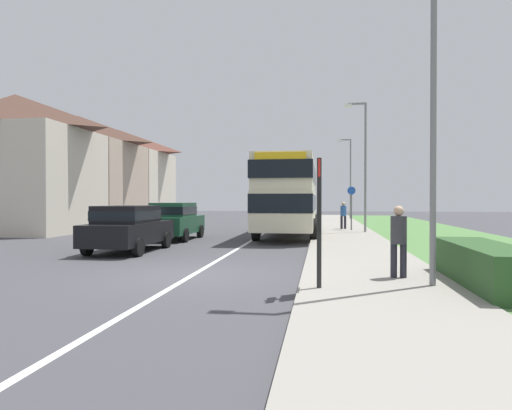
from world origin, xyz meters
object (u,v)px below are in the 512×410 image
at_px(double_decker_bus, 289,193).
at_px(bus_stop_sign, 319,213).
at_px(parked_car_dark_green, 175,219).
at_px(street_lamp_near, 428,56).
at_px(street_lamp_far, 349,173).
at_px(parked_car_black, 129,226).
at_px(street_lamp_mid, 363,158).
at_px(pedestrian_walking_away, 343,214).
at_px(pedestrian_at_stop, 399,238).
at_px(cycle_route_sign, 351,206).

distance_m(double_decker_bus, bus_stop_sign, 13.63).
relative_size(parked_car_dark_green, street_lamp_near, 0.48).
bearing_deg(street_lamp_far, parked_car_black, -109.16).
xyz_separation_m(street_lamp_mid, street_lamp_far, (0.28, 16.63, 0.15)).
distance_m(pedestrian_walking_away, street_lamp_far, 14.68).
height_order(pedestrian_at_stop, street_lamp_near, street_lamp_near).
height_order(cycle_route_sign, street_lamp_near, street_lamp_near).
distance_m(parked_car_dark_green, street_lamp_far, 23.27).
height_order(pedestrian_at_stop, street_lamp_mid, street_lamp_mid).
height_order(parked_car_black, street_lamp_mid, street_lamp_mid).
relative_size(cycle_route_sign, street_lamp_mid, 0.37).
distance_m(parked_car_dark_green, street_lamp_mid, 10.31).
distance_m(street_lamp_mid, street_lamp_far, 16.63).
distance_m(parked_car_black, street_lamp_far, 27.69).
xyz_separation_m(bus_stop_sign, street_lamp_far, (2.47, 32.05, 2.59)).
height_order(bus_stop_sign, street_lamp_mid, street_lamp_mid).
distance_m(parked_car_dark_green, cycle_route_sign, 10.06).
xyz_separation_m(double_decker_bus, street_lamp_near, (3.65, -12.97, 2.47)).
bearing_deg(street_lamp_far, bus_stop_sign, -94.41).
xyz_separation_m(double_decker_bus, bus_stop_sign, (1.55, -13.53, -0.60)).
relative_size(parked_car_dark_green, pedestrian_at_stop, 2.34).
bearing_deg(cycle_route_sign, pedestrian_walking_away, 109.01).
bearing_deg(pedestrian_at_stop, parked_car_dark_green, 130.94).
bearing_deg(parked_car_black, bus_stop_sign, -42.80).
relative_size(parked_car_dark_green, street_lamp_mid, 0.57).
distance_m(pedestrian_at_stop, street_lamp_mid, 14.37).
xyz_separation_m(bus_stop_sign, cycle_route_sign, (1.67, 16.66, -0.11)).
xyz_separation_m(double_decker_bus, pedestrian_at_stop, (3.24, -12.15, -1.17)).
xyz_separation_m(double_decker_bus, cycle_route_sign, (3.22, 3.13, -0.71)).
bearing_deg(street_lamp_near, bus_stop_sign, -165.33).
height_order(parked_car_black, bus_stop_sign, bus_stop_sign).
bearing_deg(parked_car_black, pedestrian_walking_away, 56.13).
bearing_deg(street_lamp_far, street_lamp_near, -90.66).
xyz_separation_m(pedestrian_walking_away, cycle_route_sign, (0.38, -1.11, 0.45)).
distance_m(street_lamp_near, street_lamp_far, 31.51).
bearing_deg(street_lamp_mid, pedestrian_walking_away, 111.08).
height_order(parked_car_black, pedestrian_at_stop, pedestrian_at_stop).
height_order(parked_car_dark_green, pedestrian_at_stop, pedestrian_at_stop).
bearing_deg(pedestrian_at_stop, street_lamp_mid, 87.95).
bearing_deg(cycle_route_sign, bus_stop_sign, -95.74).
xyz_separation_m(bus_stop_sign, street_lamp_mid, (2.19, 15.42, 2.43)).
bearing_deg(street_lamp_mid, parked_car_black, -133.11).
distance_m(parked_car_black, street_lamp_mid, 13.17).
height_order(parked_car_black, cycle_route_sign, cycle_route_sign).
distance_m(parked_car_dark_green, bus_stop_sign, 12.64).
height_order(pedestrian_walking_away, street_lamp_near, street_lamp_near).
bearing_deg(cycle_route_sign, parked_car_dark_green, -144.50).
distance_m(parked_car_black, parked_car_dark_green, 4.75).
xyz_separation_m(pedestrian_walking_away, street_lamp_mid, (0.90, -2.34, 3.00)).
distance_m(parked_car_dark_green, pedestrian_at_stop, 12.51).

